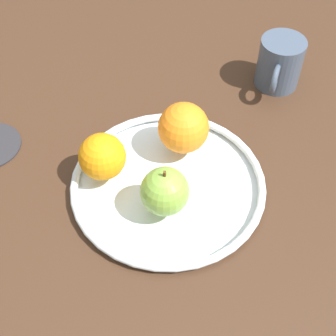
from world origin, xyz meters
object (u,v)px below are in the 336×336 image
fruit_bowl (168,184)px  apple (165,191)px  orange_front_right (183,128)px  ambient_mug (279,63)px  orange_center (102,157)px

fruit_bowl → apple: 6.27cm
orange_front_right → ambient_mug: bearing=152.3°
orange_front_right → ambient_mug: size_ratio=0.68×
orange_center → apple: bearing=73.9°
fruit_bowl → ambient_mug: 31.09cm
fruit_bowl → orange_center: orange_center is taller
orange_center → orange_front_right: (-8.84, 9.50, 0.43)cm
fruit_bowl → orange_front_right: size_ratio=3.72×
fruit_bowl → orange_front_right: bearing=-179.2°
apple → orange_center: size_ratio=1.11×
fruit_bowl → orange_center: (1.35, -9.60, 4.37)cm
fruit_bowl → orange_front_right: (-7.49, -0.10, 4.81)cm
orange_center → ambient_mug: size_ratio=0.61×
apple → orange_center: (-3.07, -10.59, 0.03)cm
fruit_bowl → ambient_mug: bearing=159.0°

